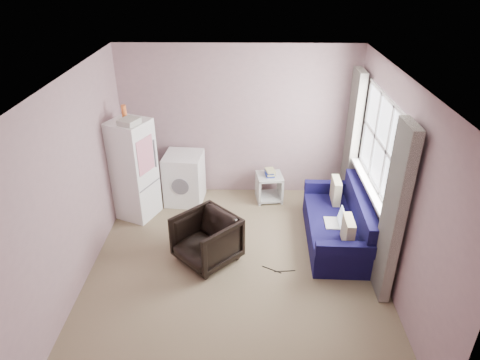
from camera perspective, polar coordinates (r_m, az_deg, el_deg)
The scene contains 8 objects.
room at distance 5.07m, azimuth -0.45°, elevation -0.65°, with size 3.84×4.24×2.54m.
armchair at distance 5.70m, azimuth -4.49°, elevation -7.63°, with size 0.72×0.67×0.74m, color black.
fridge at distance 6.64m, azimuth -14.00°, elevation 1.39°, with size 0.70×0.70×1.78m.
washing_machine at distance 7.04m, azimuth -7.44°, elevation 0.39°, with size 0.64×0.64×0.84m.
side_table at distance 7.11m, azimuth 3.92°, elevation -0.73°, with size 0.46×0.46×0.56m.
sofa at distance 6.23m, azimuth 13.17°, elevation -5.91°, with size 0.83×1.74×0.77m.
window_dressing at distance 5.98m, azimuth 16.89°, elevation 1.22°, with size 0.17×2.62×2.18m.
floor_cables at distance 5.75m, azimuth 5.11°, elevation -11.90°, with size 0.43×0.15×0.01m.
Camera 1 is at (0.13, -4.43, 3.70)m, focal length 32.00 mm.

